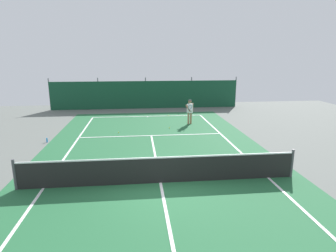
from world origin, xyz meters
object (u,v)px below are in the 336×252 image
object	(u,v)px
tennis_player	(190,110)
tennis_ball_near_player	(169,128)
tennis_ball_midcourt	(119,132)
tennis_net	(160,170)
water_bottle	(47,140)
tennis_ball_by_sideline	(169,115)
parked_car	(121,95)

from	to	relation	value
tennis_player	tennis_ball_near_player	world-z (taller)	tennis_player
tennis_ball_midcourt	tennis_net	bearing A→B (deg)	-75.14
tennis_ball_midcourt	water_bottle	distance (m)	4.02
tennis_ball_by_sideline	parked_car	xyz separation A→B (m)	(-3.90, 6.34, 0.81)
tennis_ball_by_sideline	tennis_ball_midcourt	bearing A→B (deg)	-127.05
tennis_net	water_bottle	distance (m)	8.03
tennis_net	tennis_player	xyz separation A→B (m)	(2.75, 9.08, 0.45)
tennis_ball_midcourt	tennis_player	bearing A→B (deg)	21.47
tennis_ball_midcourt	parked_car	world-z (taller)	parked_car
tennis_ball_midcourt	tennis_ball_by_sideline	xyz separation A→B (m)	(3.54, 4.69, 0.00)
tennis_player	parked_car	xyz separation A→B (m)	(-5.03, 9.19, -0.12)
tennis_player	tennis_ball_midcourt	distance (m)	5.10
tennis_ball_midcourt	water_bottle	size ratio (longest dim) A/B	0.28
tennis_net	parked_car	size ratio (longest dim) A/B	2.30
tennis_player	tennis_ball_midcourt	xyz separation A→B (m)	(-4.67, -1.84, -0.93)
tennis_net	tennis_ball_midcourt	distance (m)	7.51
tennis_ball_midcourt	tennis_ball_by_sideline	bearing A→B (deg)	52.95
tennis_ball_midcourt	parked_car	xyz separation A→B (m)	(-0.36, 11.03, 0.81)
tennis_ball_near_player	tennis_ball_midcourt	bearing A→B (deg)	-166.33
tennis_ball_near_player	tennis_net	bearing A→B (deg)	-98.83
tennis_ball_near_player	tennis_ball_midcourt	distance (m)	3.26
parked_car	tennis_ball_near_player	bearing A→B (deg)	101.59
tennis_net	tennis_ball_by_sideline	distance (m)	12.06
tennis_ball_near_player	parked_car	bearing A→B (deg)	108.97
tennis_ball_by_sideline	parked_car	bearing A→B (deg)	121.63
tennis_player	water_bottle	xyz separation A→B (m)	(-8.38, -3.37, -0.84)
water_bottle	tennis_ball_by_sideline	bearing A→B (deg)	40.66
tennis_ball_near_player	tennis_ball_by_sideline	distance (m)	3.94
tennis_ball_near_player	tennis_ball_midcourt	xyz separation A→B (m)	(-3.17, -0.77, 0.00)
tennis_ball_near_player	parked_car	xyz separation A→B (m)	(-3.53, 10.26, 0.81)
tennis_ball_by_sideline	parked_car	size ratio (longest dim) A/B	0.02
tennis_ball_midcourt	parked_car	bearing A→B (deg)	91.87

